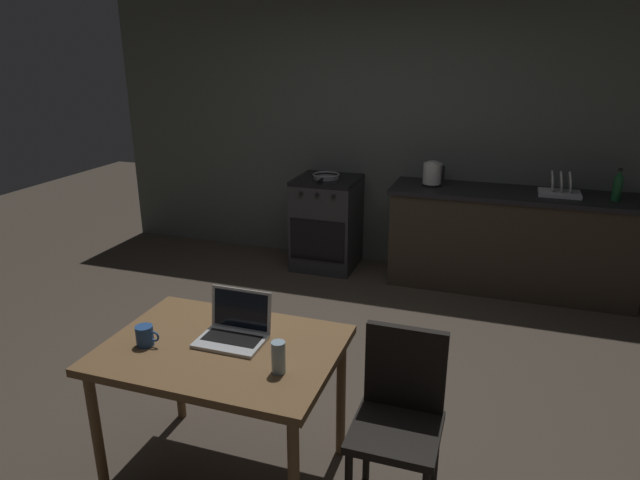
{
  "coord_description": "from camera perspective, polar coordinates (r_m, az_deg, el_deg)",
  "views": [
    {
      "loc": [
        1.16,
        -2.98,
        2.11
      ],
      "look_at": [
        -0.07,
        0.67,
        0.78
      ],
      "focal_mm": 31.4,
      "sensor_mm": 36.0,
      "label": 1
    }
  ],
  "objects": [
    {
      "name": "kitchen_counter",
      "position": [
        5.33,
        18.79,
        -0.05
      ],
      "size": [
        2.16,
        0.64,
        0.91
      ],
      "color": "#382D23",
      "rests_on": "ground_plane"
    },
    {
      "name": "back_wall",
      "position": [
        5.53,
        9.74,
        11.68
      ],
      "size": [
        6.4,
        0.1,
        2.85
      ],
      "primitive_type": "cube",
      "color": "#535A54",
      "rests_on": "ground_plane"
    },
    {
      "name": "drinking_glass",
      "position": [
        2.49,
        -4.26,
        -11.83
      ],
      "size": [
        0.06,
        0.06,
        0.15
      ],
      "color": "#99B7C6",
      "rests_on": "dining_table"
    },
    {
      "name": "laptop",
      "position": [
        2.78,
        -8.74,
        -9.12
      ],
      "size": [
        0.32,
        0.25,
        0.23
      ],
      "rotation": [
        0.0,
        0.0,
        -0.08
      ],
      "color": "silver",
      "rests_on": "dining_table"
    },
    {
      "name": "electric_kettle",
      "position": [
        5.22,
        11.38,
        6.59
      ],
      "size": [
        0.2,
        0.18,
        0.22
      ],
      "color": "black",
      "rests_on": "kitchen_counter"
    },
    {
      "name": "stove_oven",
      "position": [
        5.57,
        0.71,
        1.78
      ],
      "size": [
        0.6,
        0.62,
        0.91
      ],
      "color": "#2D2D30",
      "rests_on": "ground_plane"
    },
    {
      "name": "frying_pan",
      "position": [
        5.42,
        0.61,
        6.54
      ],
      "size": [
        0.26,
        0.44,
        0.05
      ],
      "color": "gray",
      "rests_on": "stove_oven"
    },
    {
      "name": "coffee_mug",
      "position": [
        2.83,
        -17.4,
        -9.29
      ],
      "size": [
        0.12,
        0.08,
        0.1
      ],
      "color": "#264C8C",
      "rests_on": "dining_table"
    },
    {
      "name": "ground_plane",
      "position": [
        3.83,
        -2.26,
        -14.35
      ],
      "size": [
        12.0,
        12.0,
        0.0
      ],
      "primitive_type": "plane",
      "color": "#473D33"
    },
    {
      "name": "bottle",
      "position": [
        5.2,
        28.08,
        4.91
      ],
      "size": [
        0.07,
        0.07,
        0.27
      ],
      "color": "#19592D",
      "rests_on": "kitchen_counter"
    },
    {
      "name": "dining_table",
      "position": [
        2.8,
        -9.9,
        -12.04
      ],
      "size": [
        1.12,
        0.81,
        0.76
      ],
      "color": "brown",
      "rests_on": "ground_plane"
    },
    {
      "name": "chair",
      "position": [
        2.73,
        8.09,
        -16.85
      ],
      "size": [
        0.4,
        0.4,
        0.9
      ],
      "rotation": [
        0.0,
        0.0,
        -0.0
      ],
      "color": "black",
      "rests_on": "ground_plane"
    },
    {
      "name": "dish_rack",
      "position": [
        5.22,
        23.25,
        4.73
      ],
      "size": [
        0.34,
        0.26,
        0.21
      ],
      "color": "silver",
      "rests_on": "kitchen_counter"
    }
  ]
}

